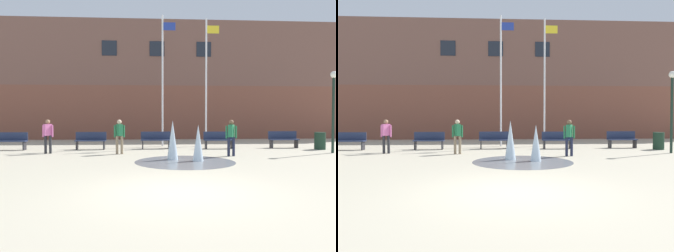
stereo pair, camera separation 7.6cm
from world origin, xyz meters
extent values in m
plane|color=#BCB299|center=(0.00, 0.00, 0.00)|extent=(100.00, 100.00, 0.00)
cube|color=brown|center=(0.00, 19.92, 2.01)|extent=(36.00, 6.00, 4.03)
cube|color=brown|center=(0.00, 19.92, 6.49)|extent=(36.00, 6.00, 4.92)
cube|color=#1E232D|center=(-3.50, 16.90, 6.74)|extent=(1.10, 0.06, 1.10)
cube|color=#1E232D|center=(0.00, 16.90, 6.74)|extent=(1.10, 0.06, 1.10)
cube|color=#1E232D|center=(3.50, 16.90, 6.74)|extent=(1.10, 0.06, 1.10)
cylinder|color=gray|center=(0.70, 4.92, 0.00)|extent=(3.86, 3.86, 0.01)
cone|color=silver|center=(1.25, 5.13, 0.71)|extent=(0.43, 0.43, 1.42)
cone|color=silver|center=(0.28, 5.60, 0.79)|extent=(0.45, 0.45, 1.58)
cube|color=#28282D|center=(-7.05, 9.72, 0.22)|extent=(0.06, 0.40, 0.44)
cube|color=#232D4C|center=(-7.75, 9.72, 0.47)|extent=(1.60, 0.44, 0.05)
cube|color=#232D4C|center=(-7.75, 9.92, 0.70)|extent=(1.60, 0.04, 0.42)
cube|color=#28282D|center=(-4.40, 9.79, 0.22)|extent=(0.06, 0.40, 0.44)
cube|color=#28282D|center=(-3.00, 9.79, 0.22)|extent=(0.06, 0.40, 0.44)
cube|color=#232D4C|center=(-3.70, 9.79, 0.47)|extent=(1.60, 0.44, 0.05)
cube|color=#232D4C|center=(-3.70, 9.99, 0.70)|extent=(1.60, 0.04, 0.42)
cube|color=#28282D|center=(-0.98, 9.99, 0.22)|extent=(0.06, 0.40, 0.44)
cube|color=#28282D|center=(0.42, 9.99, 0.22)|extent=(0.06, 0.40, 0.44)
cube|color=#232D4C|center=(-0.28, 9.99, 0.47)|extent=(1.60, 0.44, 0.05)
cube|color=#232D4C|center=(-0.28, 10.19, 0.70)|extent=(1.60, 0.04, 0.42)
cube|color=#28282D|center=(2.40, 9.80, 0.22)|extent=(0.06, 0.40, 0.44)
cube|color=#28282D|center=(3.80, 9.80, 0.22)|extent=(0.06, 0.40, 0.44)
cube|color=#232D4C|center=(3.10, 9.80, 0.47)|extent=(1.60, 0.44, 0.05)
cube|color=#232D4C|center=(3.10, 10.00, 0.70)|extent=(1.60, 0.04, 0.42)
cube|color=#28282D|center=(6.05, 9.97, 0.22)|extent=(0.06, 0.40, 0.44)
cube|color=#28282D|center=(7.45, 9.97, 0.22)|extent=(0.06, 0.40, 0.44)
cube|color=#232D4C|center=(6.75, 9.97, 0.47)|extent=(1.60, 0.44, 0.05)
cube|color=#232D4C|center=(6.75, 10.17, 0.70)|extent=(1.60, 0.04, 0.42)
cylinder|color=#1E233D|center=(2.82, 6.56, 0.42)|extent=(0.12, 0.12, 0.84)
cylinder|color=#1E233D|center=(3.04, 6.56, 0.42)|extent=(0.12, 0.12, 0.84)
cube|color=#237547|center=(2.93, 6.56, 1.11)|extent=(0.35, 0.39, 0.54)
sphere|color=brown|center=(2.93, 6.56, 1.48)|extent=(0.21, 0.21, 0.21)
cylinder|color=#237547|center=(2.72, 6.56, 1.05)|extent=(0.08, 0.08, 0.55)
cylinder|color=#237547|center=(3.14, 6.56, 1.05)|extent=(0.08, 0.08, 0.55)
cylinder|color=#28282D|center=(-5.48, 8.06, 0.42)|extent=(0.12, 0.12, 0.84)
cylinder|color=#28282D|center=(-5.26, 8.06, 0.42)|extent=(0.12, 0.12, 0.84)
cube|color=pink|center=(-5.37, 8.06, 1.11)|extent=(0.39, 0.38, 0.54)
sphere|color=#997051|center=(-5.37, 8.06, 1.48)|extent=(0.21, 0.21, 0.21)
cylinder|color=pink|center=(-5.58, 8.06, 1.05)|extent=(0.08, 0.08, 0.55)
cylinder|color=pink|center=(-5.16, 8.06, 1.05)|extent=(0.08, 0.08, 0.55)
cylinder|color=#89755B|center=(-2.13, 7.64, 0.42)|extent=(0.12, 0.12, 0.84)
cylinder|color=#89755B|center=(-1.91, 7.64, 0.42)|extent=(0.12, 0.12, 0.84)
cube|color=#237547|center=(-2.02, 7.64, 1.11)|extent=(0.34, 0.39, 0.54)
sphere|color=beige|center=(-2.02, 7.64, 1.48)|extent=(0.21, 0.21, 0.21)
cylinder|color=#237547|center=(-2.23, 7.64, 1.05)|extent=(0.08, 0.08, 0.55)
cylinder|color=#237547|center=(-1.81, 7.64, 1.05)|extent=(0.08, 0.08, 0.55)
cylinder|color=silver|center=(0.15, 11.45, 3.77)|extent=(0.10, 0.10, 7.54)
cube|color=#233893|center=(0.55, 11.45, 6.92)|extent=(0.70, 0.02, 0.45)
cylinder|color=silver|center=(2.70, 11.45, 3.70)|extent=(0.10, 0.10, 7.40)
cube|color=yellow|center=(3.10, 11.45, 6.78)|extent=(0.70, 0.02, 0.45)
cylinder|color=#192D23|center=(8.05, 7.44, 1.77)|extent=(0.12, 0.12, 3.55)
sphere|color=white|center=(8.05, 7.44, 3.71)|extent=(0.32, 0.32, 0.32)
cylinder|color=#193323|center=(8.32, 9.07, 0.45)|extent=(0.56, 0.56, 0.90)
camera|label=1|loc=(-0.75, -7.51, 1.77)|focal=35.00mm
camera|label=2|loc=(-0.67, -7.51, 1.77)|focal=35.00mm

